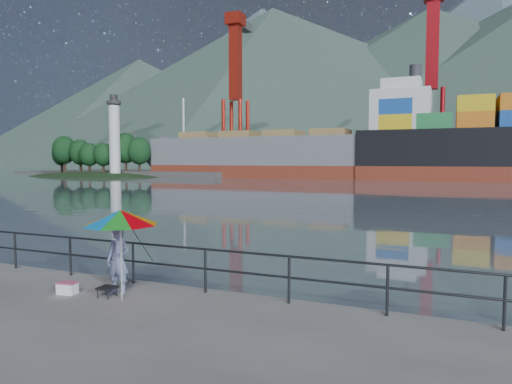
# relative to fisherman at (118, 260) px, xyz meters

# --- Properties ---
(harbor_water) EXTENTS (500.00, 280.00, 0.00)m
(harbor_water) POSITION_rel_fisherman_xyz_m (-1.19, 129.08, -0.75)
(harbor_water) COLOR slate
(harbor_water) RESTS_ON ground
(far_dock) EXTENTS (200.00, 40.00, 0.40)m
(far_dock) POSITION_rel_fisherman_xyz_m (8.81, 92.08, -0.75)
(far_dock) COLOR #514F4C
(far_dock) RESTS_ON ground
(guardrail) EXTENTS (22.00, 0.06, 1.03)m
(guardrail) POSITION_rel_fisherman_xyz_m (-1.19, 0.78, -0.23)
(guardrail) COLOR #2D3033
(guardrail) RESTS_ON ground
(lighthouse_islet) EXTENTS (48.00, 26.40, 19.20)m
(lighthouse_islet) POSITION_rel_fisherman_xyz_m (-56.16, 61.07, -0.49)
(lighthouse_islet) COLOR #263F1E
(lighthouse_islet) RESTS_ON ground
(fisherman) EXTENTS (0.59, 0.42, 1.50)m
(fisherman) POSITION_rel_fisherman_xyz_m (0.00, 0.00, 0.00)
(fisherman) COLOR #304999
(fisherman) RESTS_ON ground
(beach_umbrella) EXTENTS (1.86, 1.86, 1.96)m
(beach_umbrella) POSITION_rel_fisherman_xyz_m (0.42, -0.40, 1.04)
(beach_umbrella) COLOR white
(beach_umbrella) RESTS_ON ground
(folding_stool) EXTENTS (0.37, 0.37, 0.23)m
(folding_stool) POSITION_rel_fisherman_xyz_m (-0.02, -0.36, -0.63)
(folding_stool) COLOR black
(folding_stool) RESTS_ON ground
(cooler_bag) EXTENTS (0.44, 0.33, 0.24)m
(cooler_bag) POSITION_rel_fisherman_xyz_m (-1.02, -0.50, -0.63)
(cooler_bag) COLOR white
(cooler_bag) RESTS_ON ground
(fishing_rod) EXTENTS (0.55, 1.59, 1.18)m
(fishing_rod) POSITION_rel_fisherman_xyz_m (-0.13, 1.07, -0.75)
(fishing_rod) COLOR black
(fishing_rod) RESTS_ON ground
(bulk_carrier) EXTENTS (55.20, 9.55, 14.50)m
(bulk_carrier) POSITION_rel_fisherman_xyz_m (-15.87, 69.41, 3.32)
(bulk_carrier) COLOR maroon
(bulk_carrier) RESTS_ON ground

